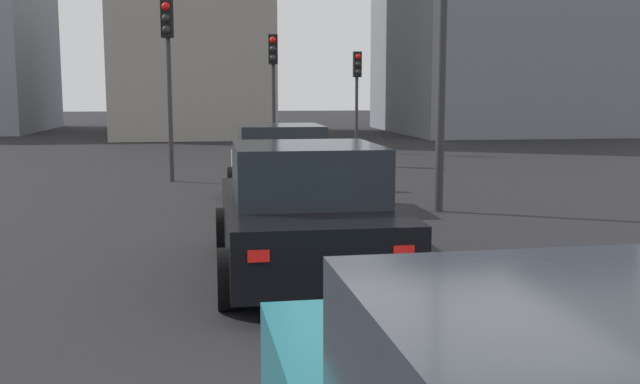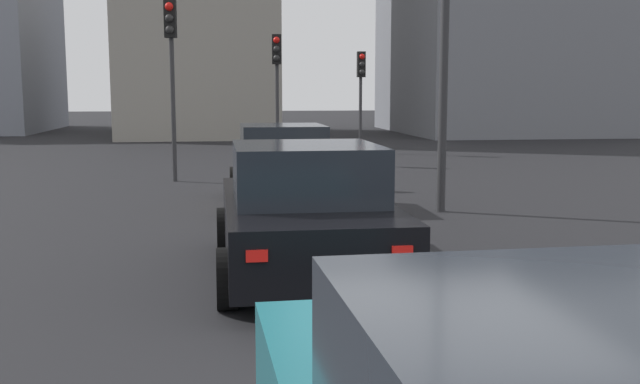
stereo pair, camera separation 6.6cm
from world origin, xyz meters
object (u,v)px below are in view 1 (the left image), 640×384
at_px(car_beige_lead, 280,167).
at_px(traffic_light_near_right, 357,80).
at_px(traffic_light_far_left, 273,71).
at_px(traffic_light_near_left, 168,52).
at_px(car_black_second, 305,213).

bearing_deg(car_beige_lead, traffic_light_near_right, -18.21).
xyz_separation_m(car_beige_lead, traffic_light_near_right, (11.72, -3.88, 1.86)).
bearing_deg(traffic_light_near_right, traffic_light_far_left, -49.66).
bearing_deg(traffic_light_near_right, traffic_light_near_left, -42.81).
height_order(car_beige_lead, traffic_light_near_left, traffic_light_near_left).
distance_m(traffic_light_near_right, traffic_light_far_left, 4.54).
bearing_deg(car_beige_lead, traffic_light_near_left, 29.21).
relative_size(car_black_second, traffic_light_near_right, 1.18).
bearing_deg(traffic_light_far_left, traffic_light_near_right, 140.72).
height_order(traffic_light_near_right, traffic_light_far_left, traffic_light_far_left).
xyz_separation_m(traffic_light_near_right, traffic_light_far_left, (-3.15, 3.27, 0.23)).
bearing_deg(traffic_light_near_left, traffic_light_far_left, 154.35).
relative_size(car_black_second, traffic_light_near_left, 0.97).
relative_size(traffic_light_near_left, traffic_light_far_left, 1.12).
distance_m(car_beige_lead, traffic_light_far_left, 8.85).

